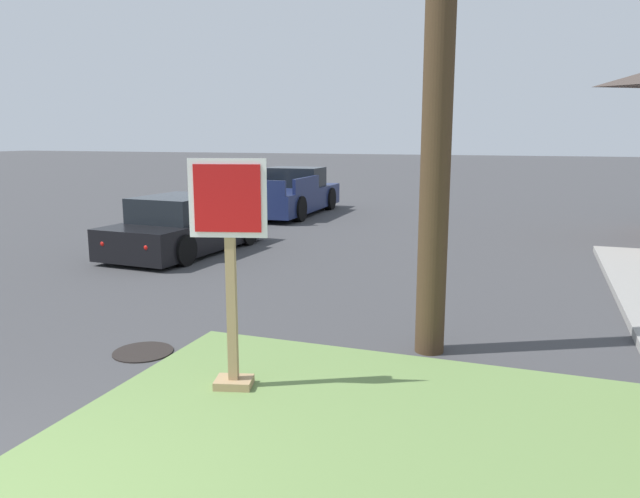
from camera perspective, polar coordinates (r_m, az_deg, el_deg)
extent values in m
cube|color=#668447|center=(4.57, -0.25, -22.23)|extent=(4.94, 5.66, 0.08)
cube|color=#A3845B|center=(5.84, -8.40, -2.85)|extent=(0.11, 0.11, 2.18)
cube|color=#A3845B|center=(6.16, -8.13, -12.37)|extent=(0.42, 0.37, 0.08)
cube|color=white|center=(5.66, -8.72, 4.75)|extent=(0.71, 0.21, 0.74)
cube|color=red|center=(5.64, -8.76, 4.74)|extent=(0.61, 0.18, 0.63)
cylinder|color=black|center=(7.52, -16.37, -9.31)|extent=(0.70, 0.70, 0.02)
cube|color=black|center=(13.58, -12.49, 1.46)|extent=(1.95, 4.13, 0.64)
cube|color=black|center=(13.34, -13.09, 3.70)|extent=(1.59, 1.94, 0.56)
cylinder|color=black|center=(15.07, -12.25, 1.97)|extent=(0.25, 0.63, 0.62)
cylinder|color=black|center=(14.20, -6.87, 1.62)|extent=(0.25, 0.63, 0.62)
cylinder|color=black|center=(13.13, -18.53, 0.41)|extent=(0.25, 0.63, 0.62)
cylinder|color=black|center=(12.12, -12.74, -0.12)|extent=(0.25, 0.63, 0.62)
sphere|color=white|center=(15.47, -9.85, 2.88)|extent=(0.14, 0.14, 0.14)
sphere|color=red|center=(12.38, -19.76, 0.49)|extent=(0.12, 0.12, 0.12)
sphere|color=white|center=(14.93, -6.50, 2.69)|extent=(0.14, 0.14, 0.14)
sphere|color=red|center=(11.71, -16.02, 0.15)|extent=(0.12, 0.12, 0.12)
cube|color=#19234C|center=(19.75, -3.07, 4.76)|extent=(2.19, 5.22, 0.68)
cube|color=black|center=(20.37, -2.35, 6.76)|extent=(1.82, 1.40, 0.68)
cube|color=#19234C|center=(19.25, -6.74, 6.23)|extent=(0.17, 2.17, 0.44)
cube|color=#19234C|center=(18.53, -1.30, 6.13)|extent=(0.17, 2.17, 0.44)
cube|color=#19234C|center=(17.37, -6.09, 5.77)|extent=(1.82, 0.16, 0.44)
cylinder|color=black|center=(21.54, -3.96, 4.92)|extent=(0.28, 0.77, 0.76)
cylinder|color=black|center=(20.91, 0.90, 4.77)|extent=(0.28, 0.77, 0.76)
cylinder|color=black|center=(18.72, -7.49, 4.00)|extent=(0.28, 0.77, 0.76)
cylinder|color=black|center=(17.99, -2.00, 3.81)|extent=(0.28, 0.77, 0.76)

